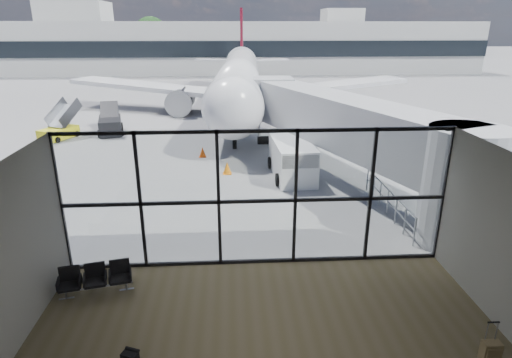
{
  "coord_description": "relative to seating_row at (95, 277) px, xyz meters",
  "views": [
    {
      "loc": [
        -0.8,
        -12.32,
        7.37
      ],
      "look_at": [
        0.15,
        3.0,
        1.86
      ],
      "focal_mm": 30.0,
      "sensor_mm": 36.0,
      "label": 1
    }
  ],
  "objects": [
    {
      "name": "glass_curtain_wall",
      "position": [
        4.79,
        1.36,
        1.75
      ],
      "size": [
        12.1,
        0.12,
        4.5
      ],
      "color": "white",
      "rests_on": "ground"
    },
    {
      "name": "airliner",
      "position": [
        4.93,
        29.32,
        2.37
      ],
      "size": [
        31.56,
        36.57,
        9.42
      ],
      "rotation": [
        0.0,
        0.0,
        -0.05
      ],
      "color": "silver",
      "rests_on": "ground"
    },
    {
      "name": "traffic_cone_c",
      "position": [
        9.56,
        18.21,
        -0.24
      ],
      "size": [
        0.38,
        0.38,
        0.54
      ],
      "color": "orange",
      "rests_on": "ground"
    },
    {
      "name": "far_terminal",
      "position": [
        4.21,
        63.33,
        3.71
      ],
      "size": [
        80.0,
        12.2,
        11.0
      ],
      "color": "beige",
      "rests_on": "ground"
    },
    {
      "name": "traffic_cone_b",
      "position": [
        2.33,
        13.64,
        -0.21
      ],
      "size": [
        0.42,
        0.42,
        0.6
      ],
      "color": "#E8520C",
      "rests_on": "ground"
    },
    {
      "name": "tree_5",
      "position": [
        -10.21,
        73.36,
        5.38
      ],
      "size": [
        6.27,
        6.27,
        9.03
      ],
      "color": "#382619",
      "rests_on": "ground"
    },
    {
      "name": "tree_3",
      "position": [
        -22.21,
        73.36,
        4.13
      ],
      "size": [
        4.95,
        4.95,
        7.12
      ],
      "color": "#382619",
      "rests_on": "ground"
    },
    {
      "name": "seating_row",
      "position": [
        0.0,
        0.0,
        0.0
      ],
      "size": [
        2.03,
        0.96,
        0.9
      ],
      "rotation": [
        0.0,
        0.0,
        0.21
      ],
      "color": "gray",
      "rests_on": "ground"
    },
    {
      "name": "mobile_stairs",
      "position": [
        -7.8,
        18.72,
        0.01
      ],
      "size": [
        2.45,
        3.28,
        2.1
      ],
      "rotation": [
        0.0,
        0.0,
        -0.41
      ],
      "color": "yellow",
      "rests_on": "ground"
    },
    {
      "name": "belt_loader",
      "position": [
        -4.67,
        20.09,
        0.15
      ],
      "size": [
        2.39,
        4.44,
        1.94
      ],
      "rotation": [
        0.0,
        0.0,
        0.24
      ],
      "color": "black",
      "rests_on": "ground"
    },
    {
      "name": "apron_railing",
      "position": [
        10.39,
        4.86,
        0.22
      ],
      "size": [
        0.06,
        5.46,
        1.11
      ],
      "color": "gray",
      "rests_on": "ground"
    },
    {
      "name": "ground",
      "position": [
        4.79,
        41.36,
        -0.5
      ],
      "size": [
        220.0,
        220.0,
        0.0
      ],
      "primitive_type": "plane",
      "color": "slate",
      "rests_on": "ground"
    },
    {
      "name": "service_van",
      "position": [
        7.14,
        9.76,
        0.44
      ],
      "size": [
        2.21,
        4.29,
        1.83
      ],
      "rotation": [
        0.0,
        0.0,
        0.04
      ],
      "color": "white",
      "rests_on": "ground"
    },
    {
      "name": "tree_4",
      "position": [
        -16.21,
        73.36,
        4.76
      ],
      "size": [
        5.61,
        5.61,
        8.07
      ],
      "color": "#382619",
      "rests_on": "ground"
    },
    {
      "name": "lounge_shell",
      "position": [
        4.79,
        -3.44,
        2.15
      ],
      "size": [
        12.02,
        8.01,
        4.51
      ],
      "color": "brown",
      "rests_on": "ground"
    },
    {
      "name": "jet_bridge",
      "position": [
        9.69,
        8.44,
        2.26
      ],
      "size": [
        8.0,
        16.5,
        4.33
      ],
      "color": "#A6A8AB",
      "rests_on": "ground"
    },
    {
      "name": "tree_2",
      "position": [
        -28.21,
        73.36,
        5.38
      ],
      "size": [
        6.27,
        6.27,
        9.03
      ],
      "color": "#382619",
      "rests_on": "ground"
    },
    {
      "name": "traffic_cone_a",
      "position": [
        3.8,
        10.46,
        -0.19
      ],
      "size": [
        0.45,
        0.45,
        0.65
      ],
      "color": "orange",
      "rests_on": "ground"
    },
    {
      "name": "suitcase",
      "position": [
        9.81,
        -3.49,
        -0.16
      ],
      "size": [
        0.41,
        0.31,
        1.11
      ],
      "rotation": [
        0.0,
        0.0,
        -0.03
      ],
      "color": "olive",
      "rests_on": "ground"
    },
    {
      "name": "tree_1",
      "position": [
        -34.21,
        73.36,
        4.76
      ],
      "size": [
        5.61,
        5.61,
        8.07
      ],
      "color": "#382619",
      "rests_on": "ground"
    }
  ]
}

